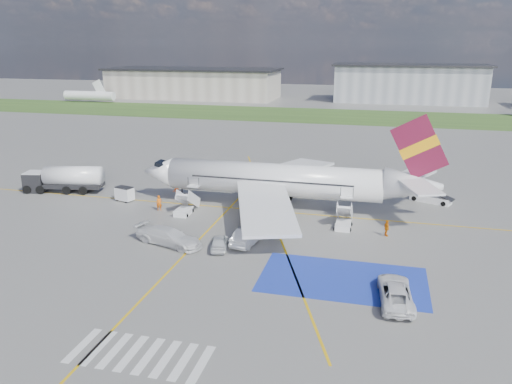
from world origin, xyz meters
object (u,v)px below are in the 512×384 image
car_silver_a (219,242)px  van_white_a (396,289)px  car_silver_b (248,236)px  airliner (286,180)px  fuel_tanker (64,181)px  gpu_cart (125,195)px  van_white_b (169,234)px  belt_loader (431,199)px

car_silver_a → van_white_a: size_ratio=0.76×
car_silver_b → car_silver_a: bearing=48.4°
airliner → car_silver_b: airliner is taller
fuel_tanker → airliner: bearing=-9.1°
fuel_tanker → gpu_cart: size_ratio=4.26×
fuel_tanker → van_white_b: fuel_tanker is taller
airliner → van_white_a: airliner is taller
airliner → van_white_b: (-9.00, -14.45, -2.28)m
car_silver_b → van_white_a: 16.42m
airliner → car_silver_a: bearing=-104.8°
fuel_tanker → belt_loader: bearing=-2.0°
gpu_cart → van_white_b: size_ratio=0.44×
fuel_tanker → belt_loader: (47.53, 7.32, -1.09)m
fuel_tanker → car_silver_a: bearing=-37.8°
belt_loader → car_silver_a: size_ratio=1.36×
airliner → van_white_a: 24.40m
fuel_tanker → belt_loader: size_ratio=1.97×
van_white_a → van_white_b: van_white_b is taller
fuel_tanker → car_silver_b: 30.87m
airliner → van_white_b: airliner is taller
gpu_cart → car_silver_a: (16.49, -11.66, -0.15)m
car_silver_b → van_white_a: bearing=158.6°
fuel_tanker → gpu_cart: (9.81, -1.74, -0.66)m
fuel_tanker → belt_loader: fuel_tanker is taller
van_white_b → belt_loader: bearing=-34.4°
fuel_tanker → van_white_a: size_ratio=2.03×
belt_loader → van_white_b: (-26.47, -20.92, 0.71)m
van_white_a → gpu_cart: bearing=-33.4°
fuel_tanker → belt_loader: 48.11m
gpu_cart → car_silver_b: bearing=-10.9°
car_silver_a → airliner: bearing=-118.7°
car_silver_b → gpu_cart: bearing=-18.2°
airliner → belt_loader: (17.47, 6.47, -3.00)m
car_silver_a → fuel_tanker: bearing=-40.9°
gpu_cart → van_white_a: bearing=-12.3°
car_silver_a → van_white_b: 5.26m
car_silver_b → belt_loader: bearing=-126.0°
belt_loader → fuel_tanker: bearing=-147.3°
airliner → van_white_a: (12.74, -20.68, -2.41)m
van_white_a → van_white_b: 22.61m
gpu_cart → belt_loader: (37.72, 9.06, -0.43)m
gpu_cart → car_silver_a: bearing=-18.8°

